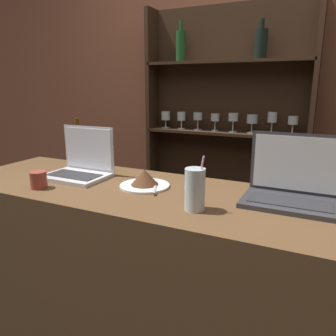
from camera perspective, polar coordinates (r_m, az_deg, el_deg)
The scene contains 9 objects.
bar_counter at distance 1.58m, azimuth -0.35°, elevation -20.99°, with size 2.06×0.59×0.95m.
back_wall at distance 2.45m, azimuth 12.63°, elevation 12.99°, with size 7.00×0.06×2.70m.
back_shelf at distance 2.42m, azimuth 9.82°, elevation 4.92°, with size 1.17×0.18×1.93m.
laptop_near at distance 1.65m, azimuth -14.98°, elevation 0.42°, with size 0.30×0.22×0.24m.
laptop_far at distance 1.33m, azimuth 20.82°, elevation -3.18°, with size 0.35×0.22×0.26m.
cake_plate at distance 1.44m, azimuth -4.08°, elevation -2.07°, with size 0.22×0.22×0.08m.
water_glass at distance 1.16m, azimuth 4.70°, elevation -3.74°, with size 0.07×0.07×0.20m.
wine_bottle_amber at distance 1.82m, azimuth -15.29°, elevation 3.20°, with size 0.06×0.06×0.27m.
coffee_cup at distance 1.52m, azimuth -21.62°, elevation -1.94°, with size 0.07×0.07×0.07m.
Camera 1 is at (0.57, -0.86, 1.39)m, focal length 35.00 mm.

